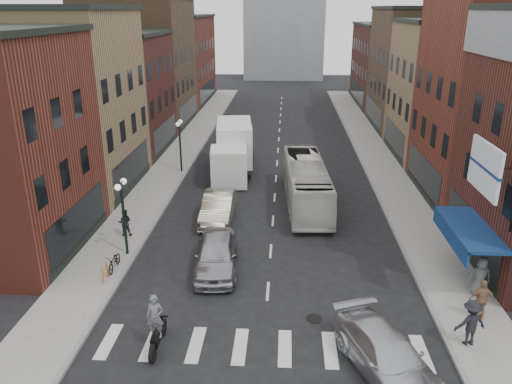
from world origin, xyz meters
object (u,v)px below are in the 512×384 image
Objects in this scene: streetlamp_near at (123,204)px; ped_right_a at (471,323)px; box_truck at (233,150)px; parked_bicycle at (114,261)px; motorcycle_rider at (156,324)px; billboard_sign at (487,170)px; sedan_left_far at (218,207)px; ped_right_c at (480,276)px; ped_left_solo at (125,222)px; transit_bus at (306,183)px; streetlamp_far at (180,136)px; sedan_left_near at (216,254)px; curb_car at (387,356)px; bike_rack at (105,272)px; ped_right_b at (482,299)px.

streetlamp_near is 2.22× the size of ped_right_a.
box_truck is 5.47× the size of parked_bicycle.
billboard_sign is at bearing 15.65° from motorcycle_rider.
ped_right_c is (12.62, -7.89, 0.22)m from sedan_left_far.
sedan_left_far is (0.06, -9.15, -1.02)m from box_truck.
transit_bus is at bearing -159.52° from ped_left_solo.
ped_right_a is (-0.89, -2.99, -5.06)m from billboard_sign.
streetlamp_far reaches higher than ped_right_c.
sedan_left_far is (4.10, -9.03, -2.08)m from streetlamp_far.
box_truck reaches higher than ped_left_solo.
parked_bicycle is (-4.91, -0.46, -0.28)m from sedan_left_near.
streetlamp_far reaches higher than sedan_left_far.
curb_car is at bearing -85.20° from transit_bus.
ped_left_solo is 18.07m from ped_right_a.
bike_rack is 16.93m from ped_right_c.
ped_right_a reaches higher than sedan_left_near.
streetlamp_far is 12.02m from ped_left_solo.
billboard_sign is 4.62× the size of bike_rack.
streetlamp_far is at bearing 144.05° from transit_bus.
billboard_sign is 18.43m from ped_left_solo.
ped_left_solo is at bearing 98.82° from parked_bicycle.
curb_car is at bearing 14.86° from ped_right_a.
sedan_left_far is 15.89m from ped_right_a.
streetlamp_far reaches higher than parked_bicycle.
streetlamp_far is at bearing -65.50° from ped_right_a.
streetlamp_far is 2.65× the size of ped_left_solo.
streetlamp_near reaches higher than box_truck.
streetlamp_far is 21.67m from motorcycle_rider.
streetlamp_near reaches higher than parked_bicycle.
ped_right_c is (4.97, 5.27, 0.30)m from curb_car.
sedan_left_near is at bearing -120.18° from transit_bus.
transit_bus is at bearing 67.20° from motorcycle_rider.
transit_bus is (9.65, 10.65, 0.91)m from bike_rack.
sedan_left_near is 0.97× the size of curb_car.
ped_right_b is at bearing 16.80° from curb_car.
box_truck is 23.62m from curb_car.
ped_right_b is (4.39, 3.43, 0.26)m from curb_car.
curb_car is 3.22× the size of parked_bicycle.
parked_bicycle is at bearing 84.50° from bike_rack.
motorcycle_rider is at bearing -107.37° from sedan_left_near.
streetlamp_near is 1.00× the size of streetlamp_far.
ped_right_b is (6.69, -12.71, -0.44)m from transit_bus.
bike_rack is 0.35× the size of motorcycle_rider.
box_truck is 4.91× the size of ped_right_c.
ped_left_solo is 18.26m from ped_right_b.
sedan_left_far is at bearing -95.92° from box_truck.
parked_bicycle reaches higher than bike_rack.
box_truck is 1.76× the size of sedan_left_far.
bike_rack is 0.16× the size of sedan_left_far.
sedan_left_far reaches higher than parked_bicycle.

